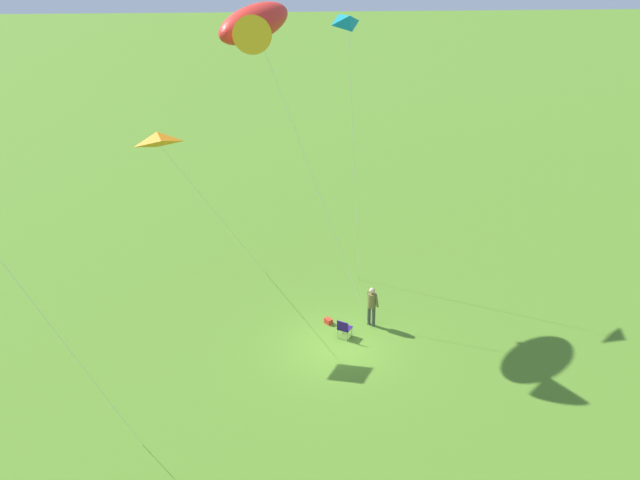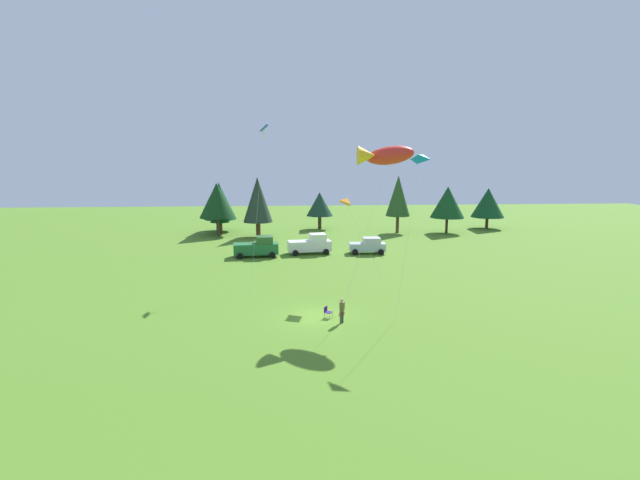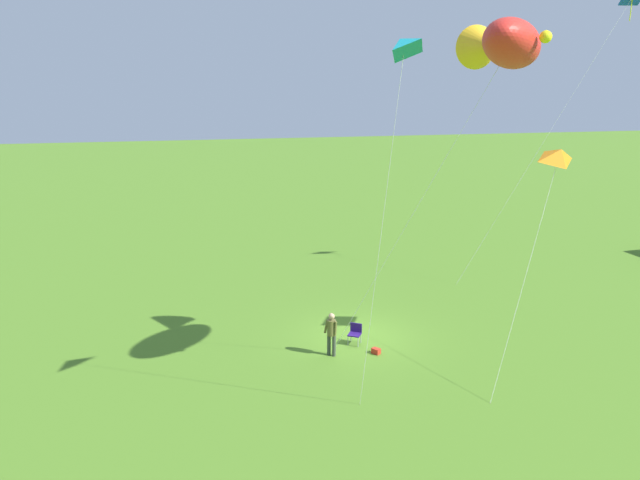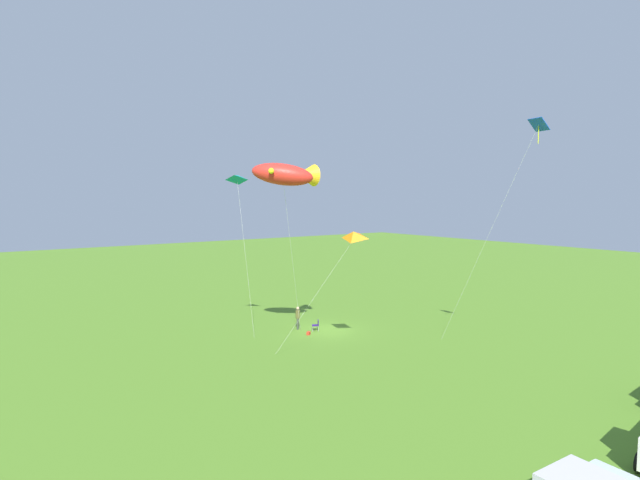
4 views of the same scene
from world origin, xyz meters
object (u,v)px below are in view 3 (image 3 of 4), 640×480
Objects in this scene: kite_delta_teal at (400,48)px; kite_delta_orange at (561,156)px; folding_chair at (355,332)px; backpack_on_grass at (376,351)px; kite_large_fish at (505,45)px; person_kite_flyer at (331,331)px; kite_diamond_blue at (625,10)px.

kite_delta_teal is 9.16m from kite_delta_orange.
folding_chair reaches higher than backpack_on_grass.
kite_delta_teal is at bearing -63.12° from kite_delta_orange.
kite_large_fish reaches higher than folding_chair.
backpack_on_grass is 0.04× the size of kite_delta_orange.
kite_delta_teal reaches higher than backpack_on_grass.
person_kite_flyer is 1.59m from folding_chair.
person_kite_flyer is 0.14× the size of kite_large_fish.
kite_delta_teal reaches higher than kite_delta_orange.
kite_delta_teal is at bearing -67.83° from kite_large_fish.
kite_diamond_blue reaches higher than kite_delta_teal.
kite_diamond_blue is 1.77× the size of kite_delta_orange.
folding_chair is 0.07× the size of kite_large_fish.
kite_delta_orange is (2.25, 6.96, 7.20)m from folding_chair.
person_kite_flyer is 0.12× the size of kite_diamond_blue.
kite_delta_orange is at bearing -45.28° from kite_diamond_blue.
kite_delta_orange is (-3.81, 7.53, -3.56)m from kite_delta_teal.
kite_delta_teal is (5.16, 0.63, 10.22)m from person_kite_flyer.
kite_large_fish is (3.39, 2.73, 11.30)m from backpack_on_grass.
kite_diamond_blue is at bearing 126.60° from kite_delta_teal.
kite_diamond_blue is (-9.35, 10.86, 2.02)m from kite_large_fish.
kite_delta_teal is at bearing 25.44° from folding_chair.
backpack_on_grass is 0.03× the size of kite_large_fish.
folding_chair is at bearing -153.61° from backpack_on_grass.
kite_delta_teal reaches higher than folding_chair.
person_kite_flyer reaches higher than folding_chair.
kite_large_fish is at bearing -49.27° from kite_diamond_blue.
backpack_on_grass is 19.94m from kite_diamond_blue.
kite_diamond_blue reaches higher than kite_large_fish.
kite_delta_orange is (1.35, 8.15, 6.67)m from person_kite_flyer.
kite_delta_orange reaches higher than folding_chair.
kite_large_fish is 1.06× the size of kite_delta_teal.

